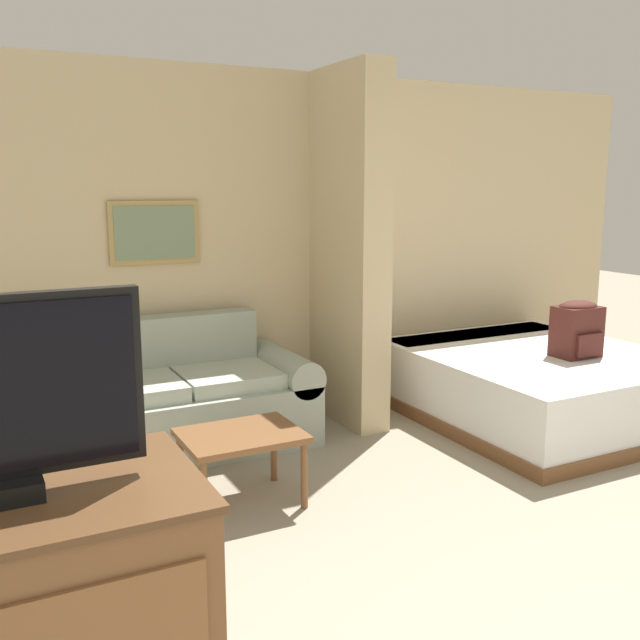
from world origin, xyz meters
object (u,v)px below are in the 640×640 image
Objects in this scene: couch at (177,402)px; coffee_table at (241,442)px; table_lamp at (5,334)px; backpack at (577,328)px; bed at (535,383)px.

couch is 1.02m from coffee_table.
table_lamp reaches higher than backpack.
backpack is at bearing -63.29° from bed.
table_lamp reaches higher than couch.
backpack is (2.77, -0.86, 0.42)m from couch.
table_lamp is 3.78m from bed.
bed is at bearing 116.71° from backpack.
coffee_table is at bearing -44.54° from table_lamp.
couch reaches higher than bed.
backpack is (2.70, 0.15, 0.37)m from coffee_table.
backpack reaches higher than couch.
coffee_table is 0.33× the size of bed.
couch is at bearing -3.46° from table_lamp.
bed is (2.57, 0.41, -0.10)m from coffee_table.
bed is (3.67, -0.67, -0.61)m from table_lamp.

